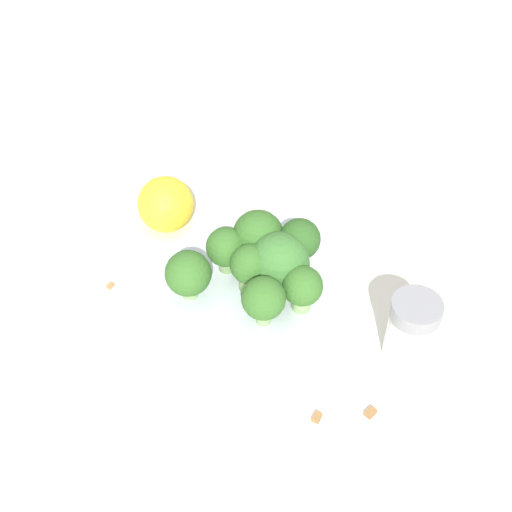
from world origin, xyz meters
name	(u,v)px	position (x,y,z in m)	size (l,w,h in m)	color
ground_plane	(256,308)	(0.00, 0.00, 0.00)	(3.00, 3.00, 0.00)	silver
bowl	(256,293)	(0.00, 0.00, 0.02)	(0.17, 0.17, 0.04)	silver
broccoli_floret_0	(302,288)	(0.05, -0.02, 0.07)	(0.03, 0.03, 0.04)	#8EB770
broccoli_floret_1	(252,267)	(0.00, -0.01, 0.07)	(0.03, 0.03, 0.05)	#7A9E5B
broccoli_floret_2	(264,299)	(0.02, -0.04, 0.07)	(0.04, 0.04, 0.05)	#8EB770
broccoli_floret_3	(227,246)	(-0.03, 0.00, 0.07)	(0.03, 0.03, 0.04)	#7A9E5B
broccoli_floret_4	(188,274)	(-0.04, -0.04, 0.07)	(0.04, 0.04, 0.05)	#8EB770
broccoli_floret_5	(300,242)	(0.03, 0.03, 0.07)	(0.04, 0.04, 0.05)	#8EB770
broccoli_floret_6	(281,259)	(0.02, 0.00, 0.07)	(0.05, 0.05, 0.05)	#84AD66
broccoli_floret_7	(258,236)	(-0.01, 0.02, 0.07)	(0.04, 0.04, 0.05)	#7A9E5B
pepper_shaker	(412,326)	(0.14, 0.00, 0.03)	(0.04, 0.04, 0.07)	silver
lemon_wedge	(166,204)	(-0.12, 0.07, 0.03)	(0.06, 0.06, 0.06)	yellow
almond_crumb_0	(371,411)	(0.12, -0.07, 0.00)	(0.01, 0.01, 0.01)	olive
almond_crumb_1	(110,285)	(-0.14, -0.03, 0.00)	(0.01, 0.00, 0.01)	#AD7F4C
almond_crumb_2	(225,233)	(-0.06, 0.08, 0.00)	(0.01, 0.00, 0.01)	#AD7F4C
almond_crumb_3	(317,416)	(0.09, -0.09, 0.00)	(0.01, 0.01, 0.01)	olive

